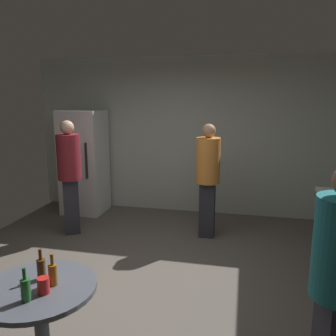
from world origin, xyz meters
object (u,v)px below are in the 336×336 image
object	(u,v)px
foreground_table	(40,300)
plastic_cup_red	(44,285)
refrigerator	(84,162)
beer_bottle_green	(26,289)
person_in_orange_shirt	(208,172)
beer_bottle_brown	(41,268)
person_in_maroon_shirt	(69,169)
beer_bottle_amber	(53,274)

from	to	relation	value
foreground_table	plastic_cup_red	bearing A→B (deg)	-37.64
refrigerator	beer_bottle_green	distance (m)	4.01
beer_bottle_green	plastic_cup_red	size ratio (longest dim) A/B	2.09
refrigerator	person_in_orange_shirt	bearing A→B (deg)	-17.04
beer_bottle_brown	plastic_cup_red	world-z (taller)	beer_bottle_brown
refrigerator	beer_bottle_brown	size ratio (longest dim) A/B	7.83
refrigerator	plastic_cup_red	distance (m)	3.94
beer_bottle_brown	plastic_cup_red	size ratio (longest dim) A/B	2.09
beer_bottle_brown	person_in_orange_shirt	world-z (taller)	person_in_orange_shirt
plastic_cup_red	person_in_orange_shirt	world-z (taller)	person_in_orange_shirt
plastic_cup_red	person_in_maroon_shirt	size ratio (longest dim) A/B	0.06
beer_bottle_brown	refrigerator	bearing A→B (deg)	111.23
beer_bottle_green	person_in_maroon_shirt	xyz separation A→B (m)	(-1.15, 2.75, 0.18)
plastic_cup_red	person_in_orange_shirt	distance (m)	3.07
foreground_table	person_in_maroon_shirt	bearing A→B (deg)	113.58
foreground_table	person_in_maroon_shirt	size ratio (longest dim) A/B	0.47
beer_bottle_brown	beer_bottle_amber	bearing A→B (deg)	-22.73
foreground_table	person_in_orange_shirt	world-z (taller)	person_in_orange_shirt
beer_bottle_green	plastic_cup_red	bearing A→B (deg)	60.36
beer_bottle_amber	beer_bottle_green	size ratio (longest dim) A/B	1.00
refrigerator	person_in_orange_shirt	xyz separation A→B (m)	(2.25, -0.69, 0.07)
beer_bottle_amber	person_in_maroon_shirt	size ratio (longest dim) A/B	0.14
foreground_table	beer_bottle_green	size ratio (longest dim) A/B	3.48
refrigerator	beer_bottle_amber	bearing A→B (deg)	-67.34
beer_bottle_brown	person_in_maroon_shirt	world-z (taller)	person_in_maroon_shirt
beer_bottle_amber	plastic_cup_red	xyz separation A→B (m)	(-0.01, -0.11, -0.03)
foreground_table	plastic_cup_red	size ratio (longest dim) A/B	7.27
person_in_maroon_shirt	beer_bottle_brown	bearing A→B (deg)	-4.25
beer_bottle_green	plastic_cup_red	distance (m)	0.12
beer_bottle_amber	person_in_orange_shirt	size ratio (longest dim) A/B	0.14
person_in_maroon_shirt	person_in_orange_shirt	bearing A→B (deg)	70.93
plastic_cup_red	person_in_orange_shirt	size ratio (longest dim) A/B	0.07
person_in_maroon_shirt	plastic_cup_red	bearing A→B (deg)	-3.45
beer_bottle_amber	beer_bottle_green	bearing A→B (deg)	-107.39
foreground_table	plastic_cup_red	world-z (taller)	plastic_cup_red
refrigerator	beer_bottle_green	size ratio (longest dim) A/B	7.83
foreground_table	person_in_orange_shirt	bearing A→B (deg)	73.38
beer_bottle_brown	beer_bottle_green	distance (m)	0.27
refrigerator	beer_bottle_green	bearing A→B (deg)	-69.41
beer_bottle_brown	person_in_orange_shirt	size ratio (longest dim) A/B	0.14
foreground_table	refrigerator	bearing A→B (deg)	111.14
foreground_table	beer_bottle_brown	distance (m)	0.21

